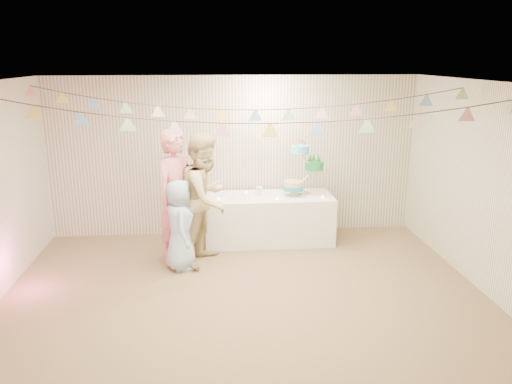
{
  "coord_description": "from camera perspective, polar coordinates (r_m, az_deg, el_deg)",
  "views": [
    {
      "loc": [
        -0.38,
        -5.53,
        2.88
      ],
      "look_at": [
        0.2,
        0.8,
        1.15
      ],
      "focal_mm": 35.0,
      "sensor_mm": 36.0,
      "label": 1
    }
  ],
  "objects": [
    {
      "name": "floor",
      "position": [
        6.24,
        -1.19,
        -12.23
      ],
      "size": [
        6.0,
        6.0,
        0.0
      ],
      "primitive_type": "plane",
      "color": "brown",
      "rests_on": "ground"
    },
    {
      "name": "ceiling",
      "position": [
        5.55,
        -1.34,
        12.34
      ],
      "size": [
        6.0,
        6.0,
        0.0
      ],
      "primitive_type": "plane",
      "color": "silver",
      "rests_on": "ground"
    },
    {
      "name": "back_wall",
      "position": [
        8.19,
        -2.48,
        4.08
      ],
      "size": [
        6.0,
        6.0,
        0.0
      ],
      "primitive_type": "plane",
      "color": "silver",
      "rests_on": "ground"
    },
    {
      "name": "front_wall",
      "position": [
        3.44,
        1.72,
        -12.11
      ],
      "size": [
        6.0,
        6.0,
        0.0
      ],
      "primitive_type": "plane",
      "color": "silver",
      "rests_on": "ground"
    },
    {
      "name": "right_wall",
      "position": [
        6.67,
        25.4,
        0.02
      ],
      "size": [
        5.0,
        5.0,
        0.0
      ],
      "primitive_type": "plane",
      "color": "silver",
      "rests_on": "ground"
    },
    {
      "name": "table",
      "position": [
        7.99,
        1.47,
        -3.05
      ],
      "size": [
        2.01,
        0.8,
        0.75
      ],
      "primitive_type": "cube",
      "color": "white",
      "rests_on": "floor"
    },
    {
      "name": "cake_stand",
      "position": [
        7.91,
        5.43,
        2.6
      ],
      "size": [
        0.74,
        0.43,
        0.82
      ],
      "primitive_type": null,
      "color": "silver",
      "rests_on": "table"
    },
    {
      "name": "cake_bottom",
      "position": [
        7.9,
        4.38,
        0.18
      ],
      "size": [
        0.31,
        0.31,
        0.15
      ],
      "primitive_type": null,
      "color": "teal",
      "rests_on": "cake_stand"
    },
    {
      "name": "cake_middle",
      "position": [
        8.04,
        6.57,
        2.37
      ],
      "size": [
        0.27,
        0.27,
        0.22
      ],
      "primitive_type": null,
      "color": "#1C8137",
      "rests_on": "cake_stand"
    },
    {
      "name": "cake_top_tier",
      "position": [
        7.82,
        5.08,
        4.08
      ],
      "size": [
        0.25,
        0.25,
        0.19
      ],
      "primitive_type": null,
      "color": "#4DD1F5",
      "rests_on": "cake_stand"
    },
    {
      "name": "platter",
      "position": [
        7.79,
        -1.84,
        -0.59
      ],
      "size": [
        0.35,
        0.35,
        0.02
      ],
      "primitive_type": "cylinder",
      "color": "white",
      "rests_on": "table"
    },
    {
      "name": "posy",
      "position": [
        7.89,
        0.33,
        0.13
      ],
      "size": [
        0.13,
        0.13,
        0.15
      ],
      "primitive_type": null,
      "color": "white",
      "rests_on": "table"
    },
    {
      "name": "person_adult_a",
      "position": [
        7.13,
        -8.98,
        -0.58
      ],
      "size": [
        0.81,
        0.83,
        1.92
      ],
      "primitive_type": "imported",
      "rotation": [
        0.0,
        0.0,
        0.84
      ],
      "color": "#D77077",
      "rests_on": "floor"
    },
    {
      "name": "person_adult_b",
      "position": [
        7.09,
        -5.78,
        -0.75
      ],
      "size": [
        1.04,
        1.13,
        1.88
      ],
      "primitive_type": "imported",
      "rotation": [
        0.0,
        0.0,
        1.11
      ],
      "color": "tan",
      "rests_on": "floor"
    },
    {
      "name": "person_child",
      "position": [
        6.97,
        -8.69,
        -3.73
      ],
      "size": [
        0.48,
        0.67,
        1.27
      ],
      "primitive_type": "imported",
      "rotation": [
        0.0,
        0.0,
        1.69
      ],
      "color": "#9FC3E1",
      "rests_on": "floor"
    },
    {
      "name": "bunting_back",
      "position": [
        6.66,
        -1.98,
        10.65
      ],
      "size": [
        5.6,
        1.1,
        0.4
      ],
      "primitive_type": null,
      "color": "pink",
      "rests_on": "ceiling"
    },
    {
      "name": "bunting_front",
      "position": [
        5.37,
        -1.17,
        9.25
      ],
      "size": [
        5.6,
        0.9,
        0.36
      ],
      "primitive_type": null,
      "color": "#72A5E5",
      "rests_on": "ceiling"
    },
    {
      "name": "tealight_0",
      "position": [
        7.68,
        -4.32,
        -0.78
      ],
      "size": [
        0.04,
        0.04,
        0.03
      ],
      "primitive_type": "cylinder",
      "color": "#FFD88C",
      "rests_on": "table"
    },
    {
      "name": "tealight_1",
      "position": [
        8.01,
        -1.15,
        -0.05
      ],
      "size": [
        0.04,
        0.04,
        0.03
      ],
      "primitive_type": "cylinder",
      "color": "#FFD88C",
      "rests_on": "table"
    },
    {
      "name": "tealight_2",
      "position": [
        7.68,
        2.42,
        -0.75
      ],
      "size": [
        0.04,
        0.04,
        0.03
      ],
      "primitive_type": "cylinder",
      "color": "#FFD88C",
      "rests_on": "table"
    },
    {
      "name": "tealight_3",
      "position": [
        8.13,
        3.76,
        0.14
      ],
      "size": [
        0.04,
        0.04,
        0.03
      ],
      "primitive_type": "cylinder",
      "color": "#FFD88C",
      "rests_on": "table"
    },
    {
      "name": "tealight_4",
      "position": [
        7.84,
        7.6,
        -0.53
      ],
      "size": [
        0.04,
        0.04,
        0.03
      ],
      "primitive_type": "cylinder",
      "color": "#FFD88C",
      "rests_on": "table"
    }
  ]
}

